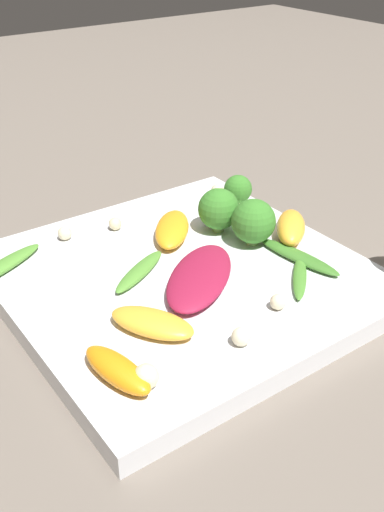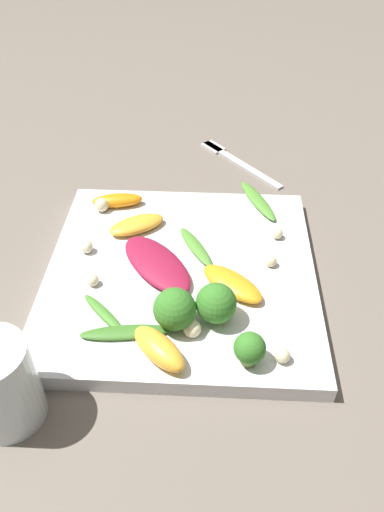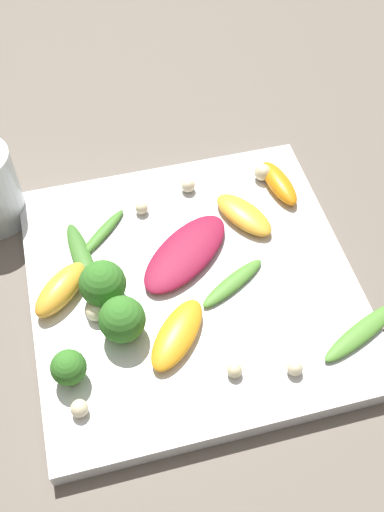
{
  "view_description": "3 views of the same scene",
  "coord_description": "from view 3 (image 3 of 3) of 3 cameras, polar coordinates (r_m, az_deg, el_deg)",
  "views": [
    {
      "loc": [
        0.25,
        0.37,
        0.3
      ],
      "look_at": [
        -0.01,
        0.01,
        0.03
      ],
      "focal_mm": 42.0,
      "sensor_mm": 36.0,
      "label": 1
    },
    {
      "loc": [
        -0.4,
        -0.03,
        0.4
      ],
      "look_at": [
        -0.0,
        -0.01,
        0.04
      ],
      "focal_mm": 35.0,
      "sensor_mm": 36.0,
      "label": 2
    },
    {
      "loc": [
        -0.08,
        -0.3,
        0.48
      ],
      "look_at": [
        0.0,
        0.01,
        0.04
      ],
      "focal_mm": 42.0,
      "sensor_mm": 36.0,
      "label": 3
    }
  ],
  "objects": [
    {
      "name": "ground_plane",
      "position": [
        0.57,
        0.03,
        -3.34
      ],
      "size": [
        2.4,
        2.4,
        0.0
      ],
      "primitive_type": "plane",
      "color": "#6B6056"
    },
    {
      "name": "plate",
      "position": [
        0.56,
        0.03,
        -2.82
      ],
      "size": [
        0.3,
        0.3,
        0.02
      ],
      "color": "white",
      "rests_on": "ground_plane"
    },
    {
      "name": "radicchio_leaf_0",
      "position": [
        0.56,
        -1.12,
        0.18
      ],
      "size": [
        0.11,
        0.11,
        0.01
      ],
      "color": "maroon",
      "rests_on": "plate"
    },
    {
      "name": "orange_segment_0",
      "position": [
        0.62,
        8.28,
        6.88
      ],
      "size": [
        0.03,
        0.07,
        0.02
      ],
      "color": "orange",
      "rests_on": "plate"
    },
    {
      "name": "orange_segment_1",
      "position": [
        0.55,
        -12.42,
        -3.12
      ],
      "size": [
        0.06,
        0.06,
        0.02
      ],
      "color": "#FCAD33",
      "rests_on": "plate"
    },
    {
      "name": "orange_segment_2",
      "position": [
        0.51,
        -1.42,
        -7.47
      ],
      "size": [
        0.07,
        0.08,
        0.02
      ],
      "color": "orange",
      "rests_on": "plate"
    },
    {
      "name": "orange_segment_3",
      "position": [
        0.59,
        4.96,
        3.93
      ],
      "size": [
        0.06,
        0.07,
        0.01
      ],
      "color": "#FCAD33",
      "rests_on": "plate"
    },
    {
      "name": "broccoli_floret_0",
      "position": [
        0.5,
        -11.65,
        -10.42
      ],
      "size": [
        0.03,
        0.03,
        0.03
      ],
      "color": "#7A9E51",
      "rests_on": "plate"
    },
    {
      "name": "broccoli_floret_1",
      "position": [
        0.53,
        -8.52,
        -2.55
      ],
      "size": [
        0.04,
        0.04,
        0.04
      ],
      "color": "#84AD5B",
      "rests_on": "plate"
    },
    {
      "name": "broccoli_floret_2",
      "position": [
        0.51,
        -6.67,
        -6.04
      ],
      "size": [
        0.04,
        0.04,
        0.04
      ],
      "color": "#84AD5B",
      "rests_on": "plate"
    },
    {
      "name": "arugula_sprig_0",
      "position": [
        0.54,
        15.92,
        -6.93
      ],
      "size": [
        0.09,
        0.05,
        0.01
      ],
      "color": "#518E33",
      "rests_on": "plate"
    },
    {
      "name": "arugula_sprig_1",
      "position": [
        0.57,
        -10.43,
        -0.17
      ],
      "size": [
        0.03,
        0.09,
        0.01
      ],
      "color": "#3D7528",
      "rests_on": "plate"
    },
    {
      "name": "arugula_sprig_2",
      "position": [
        0.55,
        3.89,
        -2.57
      ],
      "size": [
        0.07,
        0.05,
        0.01
      ],
      "color": "#518E33",
      "rests_on": "plate"
    },
    {
      "name": "arugula_sprig_3",
      "position": [
        0.59,
        -8.58,
        2.15
      ],
      "size": [
        0.06,
        0.06,
        0.01
      ],
      "color": "#47842D",
      "rests_on": "plate"
    },
    {
      "name": "macadamia_nut_0",
      "position": [
        0.5,
        4.07,
        -10.81
      ],
      "size": [
        0.01,
        0.01,
        0.01
      ],
      "color": "beige",
      "rests_on": "plate"
    },
    {
      "name": "macadamia_nut_1",
      "position": [
        0.62,
        -0.38,
        6.74
      ],
      "size": [
        0.01,
        0.01,
        0.01
      ],
      "color": "beige",
      "rests_on": "plate"
    },
    {
      "name": "macadamia_nut_2",
      "position": [
        0.49,
        -10.67,
        -14.08
      ],
      "size": [
        0.01,
        0.01,
        0.01
      ],
      "color": "beige",
      "rests_on": "plate"
    },
    {
      "name": "macadamia_nut_3",
      "position": [
        0.6,
        -4.83,
        4.58
      ],
      "size": [
        0.01,
        0.01,
        0.01
      ],
      "color": "beige",
      "rests_on": "plate"
    },
    {
      "name": "macadamia_nut_4",
      "position": [
        0.63,
        6.75,
        7.91
      ],
      "size": [
        0.02,
        0.02,
        0.02
      ],
      "color": "beige",
      "rests_on": "plate"
    },
    {
      "name": "macadamia_nut_5",
      "position": [
        0.51,
        9.77,
        -10.47
      ],
      "size": [
        0.01,
        0.01,
        0.01
      ],
      "color": "beige",
      "rests_on": "plate"
    },
    {
      "name": "macadamia_nut_6",
      "position": [
        0.53,
        -9.15,
        -5.24
      ],
      "size": [
        0.02,
        0.02,
        0.02
      ],
      "color": "beige",
      "rests_on": "plate"
    }
  ]
}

